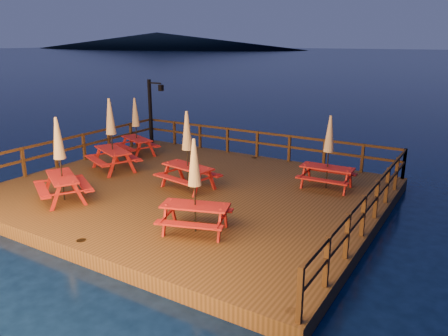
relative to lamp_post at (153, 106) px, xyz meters
The scene contains 12 objects.
ground 7.39m from the lamp_post, 40.16° to the right, with size 500.00×500.00×0.00m, color black.
deck 7.33m from the lamp_post, 40.16° to the right, with size 12.00×10.00×0.40m, color #412D15.
deck_piles 7.48m from the lamp_post, 40.16° to the right, with size 11.44×9.44×1.40m.
railing 6.15m from the lamp_post, 27.22° to the right, with size 11.80×9.75×1.10m.
lamp_post is the anchor object (origin of this frame).
headland_left 241.46m from the lamp_post, 129.82° to the left, with size 180.00×84.00×9.00m, color black.
picnic_table_0 7.97m from the lamp_post, 70.05° to the right, with size 2.31×2.19×2.59m.
picnic_table_1 2.35m from the lamp_post, 68.13° to the right, with size 2.11×1.94×2.44m.
picnic_table_2 4.67m from the lamp_post, 68.86° to the right, with size 2.37×2.20×2.73m.
picnic_table_3 7.01m from the lamp_post, 40.51° to the right, with size 2.05×1.79×2.59m.
picnic_table_4 10.44m from the lamp_post, 43.94° to the right, with size 2.08×1.89×2.46m.
picnic_table_5 9.50m from the lamp_post, 12.89° to the right, with size 1.77×1.48×2.45m.
Camera 1 is at (8.18, -11.15, 5.18)m, focal length 35.00 mm.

